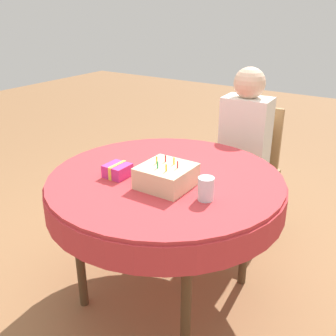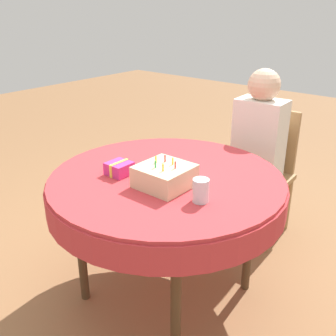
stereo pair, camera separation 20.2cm
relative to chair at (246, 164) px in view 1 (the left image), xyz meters
name	(u,v)px [view 1 (the left image)]	position (x,y,z in m)	size (l,w,h in m)	color
ground_plane	(166,292)	(-0.05, -1.03, -0.50)	(12.00, 12.00, 0.00)	#8C603D
dining_table	(166,191)	(-0.05, -1.03, 0.19)	(1.27, 1.27, 0.78)	#BC3338
chair	(246,164)	(0.00, 0.00, 0.00)	(0.47, 0.47, 0.92)	#A37A4C
person	(244,137)	(0.01, -0.10, 0.24)	(0.34, 0.32, 1.23)	#DBB293
birthday_cake	(166,176)	(0.03, -1.13, 0.33)	(0.25, 0.25, 0.14)	beige
drinking_glass	(206,189)	(0.26, -1.15, 0.33)	(0.08, 0.08, 0.11)	silver
gift_box	(117,170)	(-0.26, -1.17, 0.31)	(0.12, 0.13, 0.07)	#D13384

